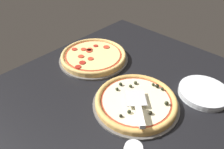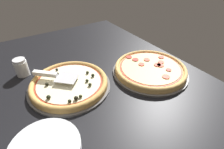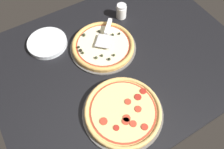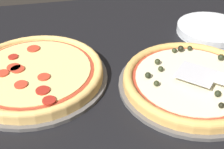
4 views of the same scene
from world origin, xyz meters
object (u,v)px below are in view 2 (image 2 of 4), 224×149
pizza_front (69,83)px  plate_stack (45,149)px  pizza_back (150,68)px  parmesan_shaker (21,67)px  serving_spatula (51,75)px

pizza_front → plate_stack: 32.72cm
pizza_back → plate_stack: (14.90, -58.94, -1.26)cm
plate_stack → parmesan_shaker: (-49.41, 2.45, 3.10)cm
pizza_front → plate_stack: bearing=-35.2°
pizza_front → pizza_back: pizza_front is taller
plate_stack → pizza_front: bearing=144.8°
pizza_back → serving_spatula: 49.64cm
pizza_front → parmesan_shaker: size_ratio=3.92×
parmesan_shaker → pizza_front: bearing=35.9°
pizza_back → serving_spatula: serving_spatula is taller
pizza_back → parmesan_shaker: (-34.51, -56.49, 1.84)cm
pizza_back → serving_spatula: size_ratio=1.93×
plate_stack → parmesan_shaker: bearing=177.2°
serving_spatula → plate_stack: (33.00, -12.81, -4.25)cm
pizza_back → serving_spatula: bearing=-111.4°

